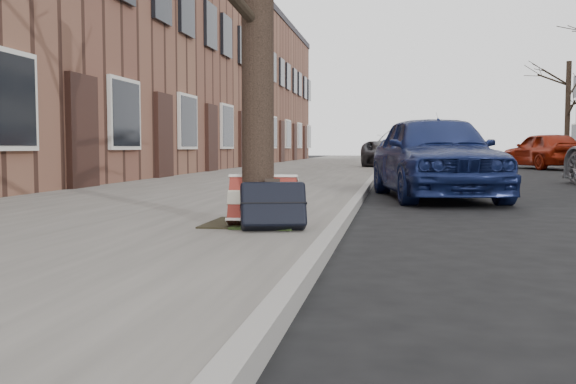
% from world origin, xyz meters
% --- Properties ---
extents(ground, '(120.00, 120.00, 0.00)m').
position_xyz_m(ground, '(0.00, 0.00, 0.00)').
color(ground, black).
rests_on(ground, ground).
extents(near_sidewalk, '(5.00, 70.00, 0.12)m').
position_xyz_m(near_sidewalk, '(-3.70, 15.00, 0.06)').
color(near_sidewalk, gray).
rests_on(near_sidewalk, ground).
extents(house_near, '(6.80, 40.00, 7.00)m').
position_xyz_m(house_near, '(-9.60, 16.00, 3.50)').
color(house_near, brown).
rests_on(house_near, ground).
extents(dirt_patch, '(0.85, 0.85, 0.02)m').
position_xyz_m(dirt_patch, '(-2.00, 1.20, 0.13)').
color(dirt_patch, black).
rests_on(dirt_patch, near_sidewalk).
extents(suitcase_red, '(0.62, 0.37, 0.46)m').
position_xyz_m(suitcase_red, '(-1.87, 1.00, 0.35)').
color(suitcase_red, maroon).
rests_on(suitcase_red, near_sidewalk).
extents(suitcase_navy, '(0.62, 0.46, 0.43)m').
position_xyz_m(suitcase_navy, '(-1.74, 0.77, 0.34)').
color(suitcase_navy, black).
rests_on(suitcase_navy, near_sidewalk).
extents(car_near_front, '(2.32, 4.30, 1.39)m').
position_xyz_m(car_near_front, '(-0.09, 6.11, 0.70)').
color(car_near_front, navy).
rests_on(car_near_front, ground).
extents(car_near_mid, '(1.69, 3.93, 1.26)m').
position_xyz_m(car_near_mid, '(-0.10, 15.61, 0.63)').
color(car_near_mid, '#9B9EA3').
rests_on(car_near_mid, ground).
extents(car_near_back, '(3.68, 5.98, 1.55)m').
position_xyz_m(car_near_back, '(-0.30, 20.42, 0.77)').
color(car_near_back, '#333337').
rests_on(car_near_back, ground).
extents(car_far_back, '(2.78, 4.41, 1.40)m').
position_xyz_m(car_far_back, '(4.82, 21.08, 0.70)').
color(car_far_back, maroon).
rests_on(car_far_back, ground).
extents(tree_far_c, '(0.24, 0.24, 4.71)m').
position_xyz_m(tree_far_c, '(7.20, 27.36, 2.48)').
color(tree_far_c, black).
rests_on(tree_far_c, far_sidewalk).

